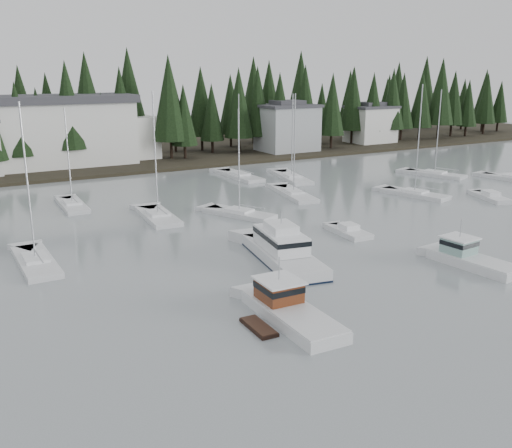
{
  "coord_description": "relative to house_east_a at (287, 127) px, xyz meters",
  "views": [
    {
      "loc": [
        -22.36,
        -11.8,
        15.25
      ],
      "look_at": [
        1.01,
        28.82,
        2.5
      ],
      "focal_mm": 40.0,
      "sensor_mm": 36.0,
      "label": 1
    }
  ],
  "objects": [
    {
      "name": "cabin_cruiser_center",
      "position": [
        -34.31,
        -52.37,
        -4.18
      ],
      "size": [
        5.48,
        11.63,
        4.81
      ],
      "rotation": [
        0.0,
        0.0,
        1.39
      ],
      "color": "silver",
      "rests_on": "ground"
    },
    {
      "name": "sailboat_11",
      "position": [
        -19.64,
        -31.92,
        -4.84
      ],
      "size": [
        4.7,
        10.31,
        13.03
      ],
      "rotation": [
        0.0,
        0.0,
        1.37
      ],
      "color": "silver",
      "rests_on": "ground"
    },
    {
      "name": "lobster_boat_brown",
      "position": [
        -40.08,
        -62.04,
        -4.42
      ],
      "size": [
        4.62,
        8.71,
        4.26
      ],
      "rotation": [
        0.0,
        0.0,
        1.53
      ],
      "color": "silver",
      "rests_on": "ground"
    },
    {
      "name": "sailboat_10",
      "position": [
        -44.96,
        -24.45,
        -4.84
      ],
      "size": [
        2.8,
        8.32,
        11.73
      ],
      "rotation": [
        0.0,
        0.0,
        1.53
      ],
      "color": "silver",
      "rests_on": "ground"
    },
    {
      "name": "sailboat_0",
      "position": [
        -6.53,
        -39.43,
        -4.82
      ],
      "size": [
        4.62,
        9.04,
        14.1
      ],
      "rotation": [
        0.0,
        0.0,
        1.81
      ],
      "color": "silver",
      "rests_on": "ground"
    },
    {
      "name": "house_east_b",
      "position": [
        22.0,
        2.0,
        -0.5
      ],
      "size": [
        9.54,
        7.42,
        8.25
      ],
      "color": "silver",
      "rests_on": "ground"
    },
    {
      "name": "sailboat_1",
      "position": [
        -13.67,
        -22.39,
        -4.85
      ],
      "size": [
        5.23,
        11.0,
        12.56
      ],
      "rotation": [
        0.0,
        0.0,
        1.33
      ],
      "color": "silver",
      "rests_on": "ground"
    },
    {
      "name": "sailboat_3",
      "position": [
        -30.24,
        -37.31,
        -4.84
      ],
      "size": [
        5.74,
        8.64,
        11.89
      ],
      "rotation": [
        0.0,
        0.0,
        1.99
      ],
      "color": "silver",
      "rests_on": "ground"
    },
    {
      "name": "sailboat_4",
      "position": [
        6.09,
        -30.83,
        -4.83
      ],
      "size": [
        5.25,
        9.36,
        13.02
      ],
      "rotation": [
        0.0,
        0.0,
        1.87
      ],
      "color": "silver",
      "rests_on": "ground"
    },
    {
      "name": "conifer_treeline",
      "position": [
        -36.0,
        8.0,
        -4.9
      ],
      "size": [
        200.0,
        22.0,
        20.0
      ],
      "primitive_type": null,
      "color": "black",
      "rests_on": "ground"
    },
    {
      "name": "far_shore_land",
      "position": [
        -36.0,
        19.0,
        -4.9
      ],
      "size": [
        240.0,
        54.0,
        1.0
      ],
      "primitive_type": "cube",
      "color": "black",
      "rests_on": "ground"
    },
    {
      "name": "runabout_2",
      "position": [
        0.04,
        -45.44,
        -4.77
      ],
      "size": [
        4.18,
        6.69,
        1.42
      ],
      "rotation": [
        0.0,
        0.0,
        1.23
      ],
      "color": "silver",
      "rests_on": "ground"
    },
    {
      "name": "sailboat_7",
      "position": [
        -52.06,
        -43.22,
        -4.83
      ],
      "size": [
        2.66,
        8.91,
        13.47
      ],
      "rotation": [
        0.0,
        0.0,
        1.58
      ],
      "color": "silver",
      "rests_on": "ground"
    },
    {
      "name": "lobster_boat_teal",
      "position": [
        -21.87,
        -60.8,
        -4.41
      ],
      "size": [
        3.19,
        7.58,
        4.11
      ],
      "rotation": [
        0.0,
        0.0,
        1.65
      ],
      "color": "silver",
      "rests_on": "ground"
    },
    {
      "name": "harbor_inn",
      "position": [
        -38.96,
        4.34,
        0.87
      ],
      "size": [
        29.5,
        11.5,
        10.9
      ],
      "color": "silver",
      "rests_on": "ground"
    },
    {
      "name": "house_east_a",
      "position": [
        0.0,
        0.0,
        0.0
      ],
      "size": [
        10.6,
        8.48,
        9.25
      ],
      "color": "#999EA0",
      "rests_on": "ground"
    },
    {
      "name": "sailboat_13",
      "position": [
        -19.61,
        -17.56,
        -4.85
      ],
      "size": [
        2.92,
        10.38,
        12.48
      ],
      "rotation": [
        0.0,
        0.0,
        1.58
      ],
      "color": "silver",
      "rests_on": "ground"
    },
    {
      "name": "runabout_1",
      "position": [
        -24.56,
        -48.82,
        -4.77
      ],
      "size": [
        2.61,
        5.34,
        1.42
      ],
      "rotation": [
        0.0,
        0.0,
        1.49
      ],
      "color": "silver",
      "rests_on": "ground"
    },
    {
      "name": "sailboat_5",
      "position": [
        -38.27,
        -34.13,
        -4.83
      ],
      "size": [
        3.61,
        8.92,
        13.69
      ],
      "rotation": [
        0.0,
        0.0,
        1.49
      ],
      "color": "silver",
      "rests_on": "ground"
    }
  ]
}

